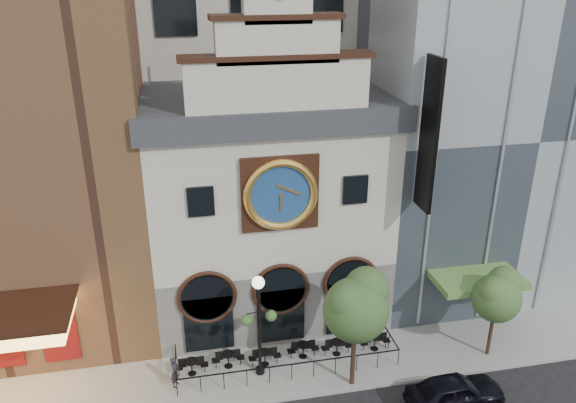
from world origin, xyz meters
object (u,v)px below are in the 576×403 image
(tree_left, at_px, (357,305))
(bistro_2, at_px, (265,357))
(bistro_5, at_px, (375,341))
(tree_right, at_px, (497,294))
(bistro_0, at_px, (192,366))
(lamppost, at_px, (259,315))
(car_right, at_px, (455,391))
(bistro_1, at_px, (228,359))
(bistro_4, at_px, (337,347))
(pedestrian, at_px, (175,372))
(bistro_3, at_px, (303,349))

(tree_left, bearing_deg, bistro_2, 151.56)
(bistro_5, height_order, tree_right, tree_right)
(tree_right, bearing_deg, bistro_0, 174.56)
(lamppost, bearing_deg, car_right, -31.32)
(tree_left, bearing_deg, bistro_1, 157.77)
(bistro_0, distance_m, tree_left, 8.54)
(bistro_4, relative_size, pedestrian, 1.00)
(bistro_0, relative_size, bistro_5, 1.00)
(pedestrian, relative_size, lamppost, 0.30)
(bistro_4, bearing_deg, lamppost, -171.35)
(bistro_3, height_order, pedestrian, pedestrian)
(bistro_4, bearing_deg, bistro_5, 0.18)
(bistro_1, distance_m, tree_left, 7.14)
(bistro_1, xyz_separation_m, tree_left, (5.58, -2.28, 3.83))
(lamppost, height_order, tree_right, lamppost)
(bistro_3, height_order, bistro_5, same)
(bistro_0, xyz_separation_m, bistro_1, (1.76, 0.19, 0.00))
(bistro_3, xyz_separation_m, bistro_4, (1.70, -0.13, 0.00))
(bistro_0, bearing_deg, bistro_3, 1.78)
(bistro_5, distance_m, lamppost, 6.62)
(bistro_3, relative_size, bistro_5, 1.00)
(bistro_4, height_order, car_right, car_right)
(bistro_3, xyz_separation_m, pedestrian, (-6.24, -0.84, 0.32))
(bistro_5, bearing_deg, car_right, -62.78)
(bistro_0, relative_size, tree_right, 0.34)
(bistro_1, xyz_separation_m, tree_right, (12.90, -1.59, 2.99))
(bistro_1, bearing_deg, tree_left, -22.23)
(pedestrian, xyz_separation_m, tree_right, (15.42, -0.72, 2.66))
(bistro_1, relative_size, bistro_2, 1.00)
(bistro_1, distance_m, bistro_4, 5.42)
(bistro_5, bearing_deg, pedestrian, -175.87)
(car_right, bearing_deg, bistro_3, 50.23)
(tree_left, relative_size, tree_right, 1.24)
(bistro_3, bearing_deg, tree_right, -9.68)
(bistro_2, bearing_deg, tree_left, -28.44)
(bistro_2, bearing_deg, bistro_3, 5.65)
(bistro_2, height_order, car_right, car_right)
(bistro_2, height_order, tree_right, tree_right)
(bistro_1, bearing_deg, car_right, -24.72)
(bistro_3, bearing_deg, bistro_0, -178.22)
(bistro_3, bearing_deg, lamppost, -162.01)
(pedestrian, xyz_separation_m, tree_left, (8.10, -1.42, 3.50))
(bistro_1, xyz_separation_m, bistro_3, (3.72, -0.02, 0.00))
(bistro_2, height_order, tree_left, tree_left)
(tree_left, bearing_deg, bistro_3, 129.53)
(bistro_2, xyz_separation_m, pedestrian, (-4.28, -0.65, 0.32))
(tree_right, bearing_deg, lamppost, 175.85)
(tree_right, bearing_deg, bistro_2, 172.97)
(lamppost, bearing_deg, tree_left, -27.37)
(bistro_0, bearing_deg, bistro_2, -0.37)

